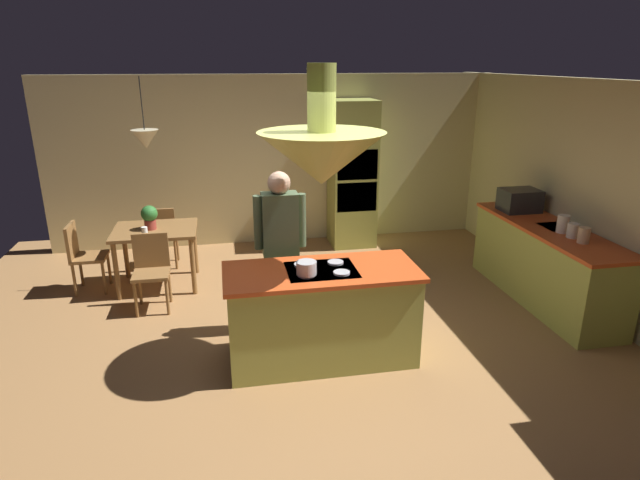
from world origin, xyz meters
TOP-DOWN VIEW (x-y plane):
  - ground at (0.00, 0.00)m, footprint 8.16×8.16m
  - wall_back at (0.00, 3.45)m, footprint 6.80×0.10m
  - wall_right at (3.25, 0.40)m, footprint 0.10×7.20m
  - kitchen_island at (0.00, -0.20)m, footprint 1.80×0.79m
  - counter_run_right at (2.84, 0.60)m, footprint 0.73×2.34m
  - oven_tower at (1.10, 3.04)m, footprint 0.66×0.62m
  - dining_table at (-1.70, 1.90)m, footprint 1.01×0.81m
  - person_at_island at (-0.30, 0.47)m, footprint 0.53×0.23m
  - range_hood at (0.00, -0.20)m, footprint 1.10×1.10m
  - pendant_light_over_table at (-1.70, 1.90)m, footprint 0.32×0.32m
  - chair_facing_island at (-1.70, 1.27)m, footprint 0.40×0.40m
  - chair_by_back_wall at (-1.70, 2.53)m, footprint 0.40×0.40m
  - chair_at_corner at (-2.58, 1.90)m, footprint 0.40×0.40m
  - potted_plant_on_table at (-1.75, 1.89)m, footprint 0.20×0.20m
  - cup_on_table at (-1.79, 1.70)m, footprint 0.07×0.07m
  - canister_flour at (2.84, 0.03)m, footprint 0.12×0.12m
  - canister_sugar at (2.84, 0.21)m, footprint 0.12×0.12m
  - canister_tea at (2.84, 0.39)m, footprint 0.13×0.13m
  - microwave_on_counter at (2.84, 1.29)m, footprint 0.46×0.36m
  - cooking_pot_on_cooktop at (-0.16, -0.33)m, footprint 0.18×0.18m

SIDE VIEW (x-z plane):
  - ground at x=0.00m, z-range 0.00..0.00m
  - kitchen_island at x=0.00m, z-range -0.01..0.93m
  - counter_run_right at x=2.84m, z-range 0.01..0.93m
  - chair_facing_island at x=-1.70m, z-range 0.07..0.94m
  - chair_by_back_wall at x=-1.70m, z-range 0.07..0.94m
  - chair_at_corner at x=-2.58m, z-range 0.07..0.94m
  - dining_table at x=-1.70m, z-range 0.27..1.03m
  - cup_on_table at x=-1.79m, z-range 0.76..0.85m
  - potted_plant_on_table at x=-1.75m, z-range 0.78..1.08m
  - person_at_island at x=-0.30m, z-range 0.13..1.84m
  - canister_sugar at x=2.84m, z-range 0.92..1.08m
  - cooking_pot_on_cooktop at x=-0.16m, z-range 0.94..1.06m
  - canister_flour at x=2.84m, z-range 0.92..1.09m
  - canister_tea at x=2.84m, z-range 0.92..1.12m
  - microwave_on_counter at x=2.84m, z-range 0.92..1.20m
  - oven_tower at x=1.10m, z-range 0.00..2.20m
  - wall_back at x=0.00m, z-range 0.00..2.55m
  - wall_right at x=3.25m, z-range 0.00..2.55m
  - pendant_light_over_table at x=-1.70m, z-range 1.45..2.27m
  - range_hood at x=0.00m, z-range 1.47..2.47m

